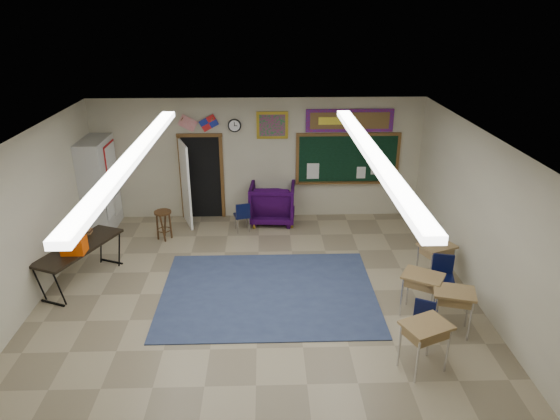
{
  "coord_description": "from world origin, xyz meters",
  "views": [
    {
      "loc": [
        0.17,
        -7.27,
        5.07
      ],
      "look_at": [
        0.44,
        1.5,
        1.4
      ],
      "focal_mm": 32.0,
      "sensor_mm": 36.0,
      "label": 1
    }
  ],
  "objects_px": {
    "student_desk_front_right": "(435,260)",
    "wooden_stool": "(164,225)",
    "wingback_armchair": "(273,202)",
    "student_desk_front_left": "(421,293)",
    "folding_table": "(81,263)"
  },
  "relations": [
    {
      "from": "student_desk_front_right",
      "to": "wooden_stool",
      "type": "bearing_deg",
      "value": 137.17
    },
    {
      "from": "wingback_armchair",
      "to": "student_desk_front_right",
      "type": "bearing_deg",
      "value": 141.33
    },
    {
      "from": "student_desk_front_left",
      "to": "folding_table",
      "type": "relative_size",
      "value": 0.41
    },
    {
      "from": "student_desk_front_left",
      "to": "wooden_stool",
      "type": "distance_m",
      "value": 5.93
    },
    {
      "from": "wingback_armchair",
      "to": "wooden_stool",
      "type": "height_order",
      "value": "wingback_armchair"
    },
    {
      "from": "folding_table",
      "to": "wooden_stool",
      "type": "xyz_separation_m",
      "value": [
        1.22,
        1.9,
        -0.07
      ]
    },
    {
      "from": "folding_table",
      "to": "wooden_stool",
      "type": "relative_size",
      "value": 2.89
    },
    {
      "from": "student_desk_front_right",
      "to": "folding_table",
      "type": "height_order",
      "value": "folding_table"
    },
    {
      "from": "wingback_armchair",
      "to": "student_desk_front_right",
      "type": "height_order",
      "value": "wingback_armchair"
    },
    {
      "from": "wingback_armchair",
      "to": "folding_table",
      "type": "xyz_separation_m",
      "value": [
        -3.73,
        -2.84,
        -0.08
      ]
    },
    {
      "from": "folding_table",
      "to": "wooden_stool",
      "type": "distance_m",
      "value": 2.26
    },
    {
      "from": "student_desk_front_right",
      "to": "wooden_stool",
      "type": "relative_size",
      "value": 1.14
    },
    {
      "from": "student_desk_front_left",
      "to": "folding_table",
      "type": "height_order",
      "value": "folding_table"
    },
    {
      "from": "student_desk_front_left",
      "to": "student_desk_front_right",
      "type": "xyz_separation_m",
      "value": [
        0.62,
        1.16,
        -0.01
      ]
    },
    {
      "from": "wingback_armchair",
      "to": "folding_table",
      "type": "distance_m",
      "value": 4.69
    }
  ]
}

